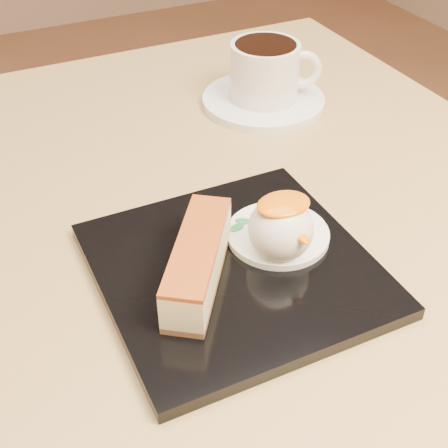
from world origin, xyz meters
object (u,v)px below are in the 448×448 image
table (180,333)px  ice_cream_scoop (281,229)px  dessert_plate (234,269)px  coffee_cup (266,70)px  cheesecake (198,262)px  saucer (263,101)px

table → ice_cream_scoop: ice_cream_scoop is taller
dessert_plate → coffee_cup: 0.31m
dessert_plate → cheesecake: cheesecake is taller
dessert_plate → saucer: size_ratio=1.47×
ice_cream_scoop → saucer: 0.30m
cheesecake → ice_cream_scoop: (0.08, 0.00, 0.01)m
cheesecake → ice_cream_scoop: 0.08m
table → saucer: 0.30m
coffee_cup → table: bearing=-117.7°
cheesecake → saucer: bearing=-2.3°
saucer → coffee_cup: (0.00, -0.00, 0.04)m
saucer → table: bearing=-138.0°
table → ice_cream_scoop: 0.22m
coffee_cup → dessert_plate: bearing=-102.7°
dessert_plate → coffee_cup: coffee_cup is taller
dessert_plate → cheesecake: 0.04m
table → coffee_cup: size_ratio=7.41×
cheesecake → coffee_cup: 0.34m
ice_cream_scoop → saucer: ice_cream_scoop is taller
table → cheesecake: size_ratio=6.68×
ice_cream_scoop → coffee_cup: size_ratio=0.51×
saucer → coffee_cup: size_ratio=1.39×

